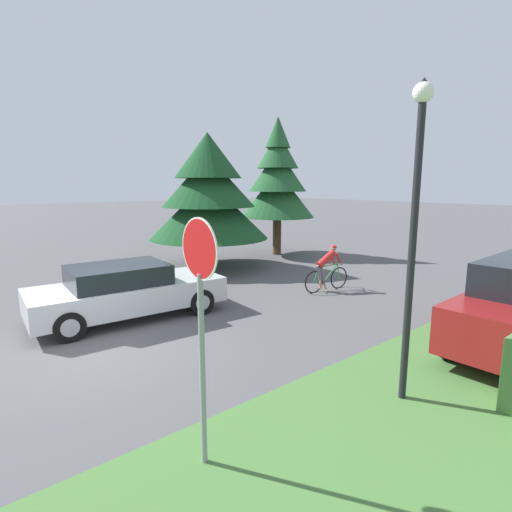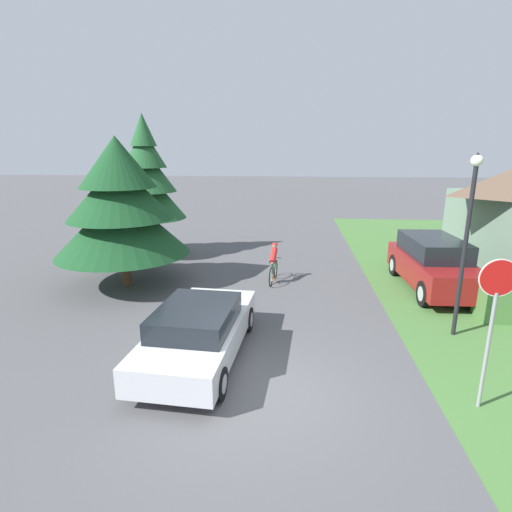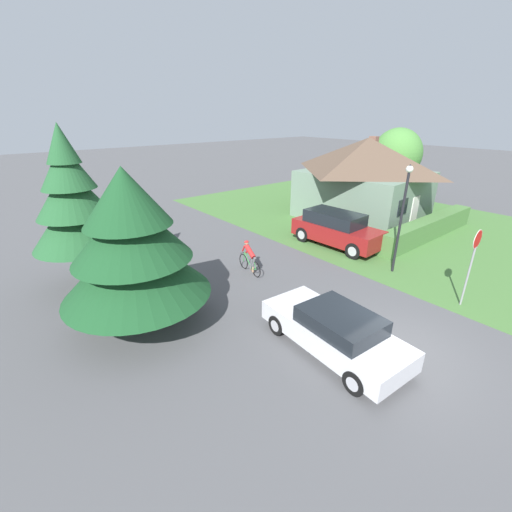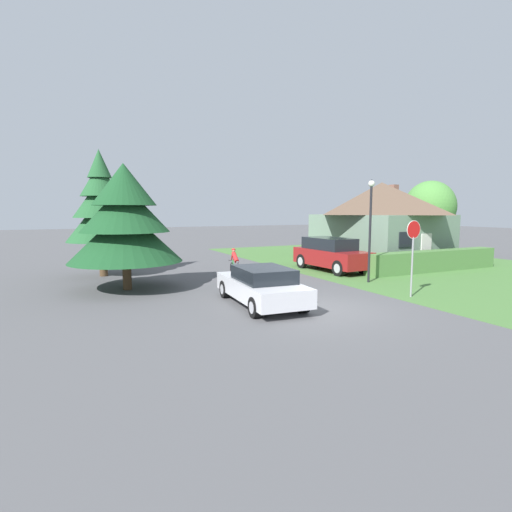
{
  "view_description": "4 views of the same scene",
  "coord_description": "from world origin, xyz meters",
  "px_view_note": "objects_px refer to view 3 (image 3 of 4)",
  "views": [
    {
      "loc": [
        8.02,
        -2.31,
        3.33
      ],
      "look_at": [
        -0.57,
        4.73,
        1.33
      ],
      "focal_mm": 28.0,
      "sensor_mm": 36.0,
      "label": 1
    },
    {
      "loc": [
        0.6,
        -7.17,
        4.83
      ],
      "look_at": [
        -0.56,
        5.16,
        1.54
      ],
      "focal_mm": 28.0,
      "sensor_mm": 36.0,
      "label": 2
    },
    {
      "loc": [
        -8.79,
        -3.77,
        6.72
      ],
      "look_at": [
        -0.66,
        6.11,
        1.31
      ],
      "focal_mm": 24.0,
      "sensor_mm": 36.0,
      "label": 3
    },
    {
      "loc": [
        -7.8,
        -11.19,
        3.36
      ],
      "look_at": [
        0.18,
        5.37,
        1.26
      ],
      "focal_mm": 28.0,
      "sensor_mm": 36.0,
      "label": 4
    }
  ],
  "objects_px": {
    "cyclist": "(250,258)",
    "street_lamp": "(403,206)",
    "parked_suv_right": "(336,229)",
    "deciduous_tree_right": "(397,154)",
    "cottage_house": "(365,177)",
    "conifer_tall_near": "(132,243)",
    "sedan_left_lane": "(335,331)",
    "stop_sign": "(474,253)",
    "conifer_tall_far": "(73,202)"
  },
  "relations": [
    {
      "from": "sedan_left_lane",
      "to": "conifer_tall_near",
      "type": "relative_size",
      "value": 0.9
    },
    {
      "from": "sedan_left_lane",
      "to": "cyclist",
      "type": "height_order",
      "value": "cyclist"
    },
    {
      "from": "street_lamp",
      "to": "stop_sign",
      "type": "bearing_deg",
      "value": -102.5
    },
    {
      "from": "parked_suv_right",
      "to": "sedan_left_lane",
      "type": "bearing_deg",
      "value": 125.78
    },
    {
      "from": "street_lamp",
      "to": "conifer_tall_near",
      "type": "xyz_separation_m",
      "value": [
        -10.45,
        3.15,
        -0.07
      ]
    },
    {
      "from": "parked_suv_right",
      "to": "conifer_tall_far",
      "type": "distance_m",
      "value": 12.46
    },
    {
      "from": "stop_sign",
      "to": "deciduous_tree_right",
      "type": "bearing_deg",
      "value": -141.64
    },
    {
      "from": "cyclist",
      "to": "conifer_tall_far",
      "type": "bearing_deg",
      "value": 67.7
    },
    {
      "from": "cottage_house",
      "to": "sedan_left_lane",
      "type": "height_order",
      "value": "cottage_house"
    },
    {
      "from": "stop_sign",
      "to": "conifer_tall_near",
      "type": "distance_m",
      "value": 11.67
    },
    {
      "from": "sedan_left_lane",
      "to": "deciduous_tree_right",
      "type": "distance_m",
      "value": 21.55
    },
    {
      "from": "parked_suv_right",
      "to": "stop_sign",
      "type": "height_order",
      "value": "stop_sign"
    },
    {
      "from": "conifer_tall_near",
      "to": "conifer_tall_far",
      "type": "xyz_separation_m",
      "value": [
        -0.59,
        4.21,
        0.6
      ]
    },
    {
      "from": "parked_suv_right",
      "to": "conifer_tall_near",
      "type": "xyz_separation_m",
      "value": [
        -11.05,
        -0.62,
        2.03
      ]
    },
    {
      "from": "cottage_house",
      "to": "cyclist",
      "type": "xyz_separation_m",
      "value": [
        -11.49,
        -2.14,
        -2.0
      ]
    },
    {
      "from": "conifer_tall_near",
      "to": "conifer_tall_far",
      "type": "relative_size",
      "value": 0.83
    },
    {
      "from": "deciduous_tree_right",
      "to": "street_lamp",
      "type": "bearing_deg",
      "value": -148.92
    },
    {
      "from": "parked_suv_right",
      "to": "conifer_tall_far",
      "type": "xyz_separation_m",
      "value": [
        -11.64,
        3.59,
        2.63
      ]
    },
    {
      "from": "cottage_house",
      "to": "conifer_tall_far",
      "type": "height_order",
      "value": "conifer_tall_far"
    },
    {
      "from": "conifer_tall_far",
      "to": "deciduous_tree_right",
      "type": "relative_size",
      "value": 1.14
    },
    {
      "from": "cottage_house",
      "to": "parked_suv_right",
      "type": "xyz_separation_m",
      "value": [
        -5.82,
        -2.43,
        -1.77
      ]
    },
    {
      "from": "conifer_tall_near",
      "to": "cyclist",
      "type": "bearing_deg",
      "value": 9.68
    },
    {
      "from": "cottage_house",
      "to": "conifer_tall_near",
      "type": "height_order",
      "value": "conifer_tall_near"
    },
    {
      "from": "street_lamp",
      "to": "conifer_tall_near",
      "type": "height_order",
      "value": "conifer_tall_near"
    },
    {
      "from": "conifer_tall_near",
      "to": "parked_suv_right",
      "type": "bearing_deg",
      "value": 3.23
    },
    {
      "from": "stop_sign",
      "to": "conifer_tall_far",
      "type": "height_order",
      "value": "conifer_tall_far"
    },
    {
      "from": "street_lamp",
      "to": "parked_suv_right",
      "type": "bearing_deg",
      "value": 81.02
    },
    {
      "from": "stop_sign",
      "to": "deciduous_tree_right",
      "type": "distance_m",
      "value": 17.23
    },
    {
      "from": "cyclist",
      "to": "parked_suv_right",
      "type": "height_order",
      "value": "parked_suv_right"
    },
    {
      "from": "cottage_house",
      "to": "stop_sign",
      "type": "bearing_deg",
      "value": -131.7
    },
    {
      "from": "parked_suv_right",
      "to": "stop_sign",
      "type": "bearing_deg",
      "value": 166.96
    },
    {
      "from": "cyclist",
      "to": "conifer_tall_near",
      "type": "height_order",
      "value": "conifer_tall_near"
    },
    {
      "from": "deciduous_tree_right",
      "to": "stop_sign",
      "type": "bearing_deg",
      "value": -140.93
    },
    {
      "from": "sedan_left_lane",
      "to": "stop_sign",
      "type": "distance_m",
      "value": 6.15
    },
    {
      "from": "parked_suv_right",
      "to": "stop_sign",
      "type": "relative_size",
      "value": 1.65
    },
    {
      "from": "conifer_tall_near",
      "to": "sedan_left_lane",
      "type": "bearing_deg",
      "value": -51.91
    },
    {
      "from": "cottage_house",
      "to": "sedan_left_lane",
      "type": "relative_size",
      "value": 1.73
    },
    {
      "from": "parked_suv_right",
      "to": "street_lamp",
      "type": "relative_size",
      "value": 1.03
    },
    {
      "from": "cyclist",
      "to": "parked_suv_right",
      "type": "xyz_separation_m",
      "value": [
        5.68,
        -0.29,
        0.23
      ]
    },
    {
      "from": "cottage_house",
      "to": "deciduous_tree_right",
      "type": "xyz_separation_m",
      "value": [
        6.2,
        1.4,
        0.92
      ]
    },
    {
      "from": "cyclist",
      "to": "cottage_house",
      "type": "bearing_deg",
      "value": -72.79
    },
    {
      "from": "cyclist",
      "to": "street_lamp",
      "type": "xyz_separation_m",
      "value": [
        5.08,
        -4.07,
        2.32
      ]
    },
    {
      "from": "cottage_house",
      "to": "street_lamp",
      "type": "xyz_separation_m",
      "value": [
        -6.41,
        -6.2,
        0.32
      ]
    },
    {
      "from": "cottage_house",
      "to": "street_lamp",
      "type": "distance_m",
      "value": 8.93
    },
    {
      "from": "cottage_house",
      "to": "conifer_tall_near",
      "type": "xyz_separation_m",
      "value": [
        -16.87,
        -3.05,
        0.26
      ]
    },
    {
      "from": "sedan_left_lane",
      "to": "parked_suv_right",
      "type": "relative_size",
      "value": 0.97
    },
    {
      "from": "cyclist",
      "to": "street_lamp",
      "type": "bearing_deg",
      "value": -122.0
    },
    {
      "from": "conifer_tall_near",
      "to": "deciduous_tree_right",
      "type": "height_order",
      "value": "deciduous_tree_right"
    },
    {
      "from": "parked_suv_right",
      "to": "deciduous_tree_right",
      "type": "relative_size",
      "value": 0.87
    },
    {
      "from": "parked_suv_right",
      "to": "street_lamp",
      "type": "height_order",
      "value": "street_lamp"
    }
  ]
}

